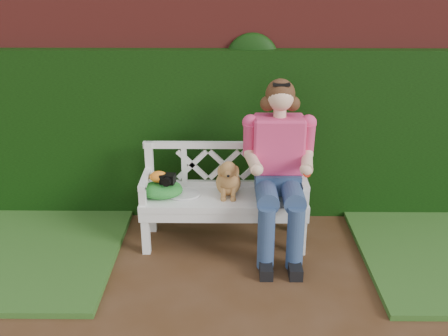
{
  "coord_description": "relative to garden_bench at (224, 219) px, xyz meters",
  "views": [
    {
      "loc": [
        -0.1,
        -3.28,
        2.5
      ],
      "look_at": [
        -0.14,
        1.06,
        0.75
      ],
      "focal_mm": 42.0,
      "sensor_mm": 36.0,
      "label": 1
    }
  ],
  "objects": [
    {
      "name": "brick_wall",
      "position": [
        0.14,
        0.84,
        0.86
      ],
      "size": [
        10.0,
        0.3,
        2.2
      ],
      "primitive_type": "cube",
      "color": "maroon",
      "rests_on": "ground"
    },
    {
      "name": "ground",
      "position": [
        0.14,
        -1.06,
        -0.24
      ],
      "size": [
        60.0,
        60.0,
        0.0
      ],
      "primitive_type": "plane",
      "color": "#3E2411"
    },
    {
      "name": "seated_woman",
      "position": [
        0.48,
        -0.02,
        0.55
      ],
      "size": [
        0.91,
        1.05,
        1.59
      ],
      "primitive_type": null,
      "rotation": [
        0.0,
        0.0,
        0.3
      ],
      "color": "#D45163",
      "rests_on": "ground"
    },
    {
      "name": "tennis_racket",
      "position": [
        -0.4,
        -0.01,
        0.25
      ],
      "size": [
        0.6,
        0.29,
        0.03
      ],
      "primitive_type": null,
      "rotation": [
        0.0,
        0.0,
        -0.08
      ],
      "color": "silver",
      "rests_on": "garden_bench"
    },
    {
      "name": "baseball_glove",
      "position": [
        -0.59,
        -0.01,
        0.42
      ],
      "size": [
        0.17,
        0.13,
        0.11
      ],
      "primitive_type": "ellipsoid",
      "rotation": [
        0.0,
        0.0,
        0.04
      ],
      "color": "orange",
      "rests_on": "green_bag"
    },
    {
      "name": "green_bag",
      "position": [
        -0.57,
        -0.02,
        0.31
      ],
      "size": [
        0.46,
        0.4,
        0.13
      ],
      "primitive_type": null,
      "rotation": [
        0.0,
        0.0,
        -0.29
      ],
      "color": "green",
      "rests_on": "garden_bench"
    },
    {
      "name": "garden_bench",
      "position": [
        0.0,
        0.0,
        0.0
      ],
      "size": [
        1.62,
        0.7,
        0.48
      ],
      "primitive_type": null,
      "rotation": [
        0.0,
        0.0,
        -0.07
      ],
      "color": "white",
      "rests_on": "ground"
    },
    {
      "name": "ivy_hedge",
      "position": [
        0.14,
        0.62,
        0.61
      ],
      "size": [
        10.0,
        0.18,
        1.7
      ],
      "primitive_type": "cube",
      "color": "#10340A",
      "rests_on": "ground"
    },
    {
      "name": "dog",
      "position": [
        0.04,
        0.0,
        0.42
      ],
      "size": [
        0.34,
        0.39,
        0.37
      ],
      "primitive_type": null,
      "rotation": [
        0.0,
        0.0,
        0.33
      ],
      "color": "#A37729",
      "rests_on": "garden_bench"
    },
    {
      "name": "camera_item",
      "position": [
        -0.51,
        -0.03,
        0.42
      ],
      "size": [
        0.14,
        0.12,
        0.09
      ],
      "primitive_type": "cube",
      "rotation": [
        0.0,
        0.0,
        -0.17
      ],
      "color": "black",
      "rests_on": "green_bag"
    }
  ]
}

